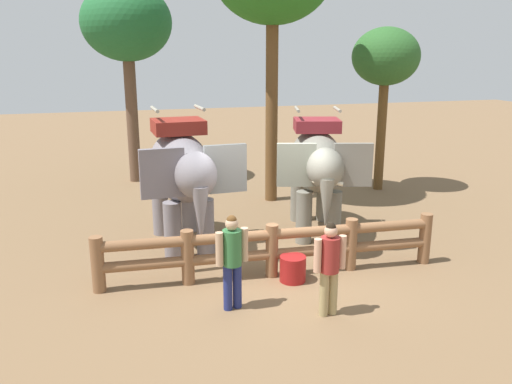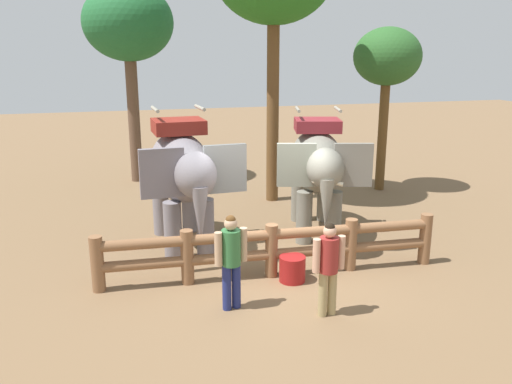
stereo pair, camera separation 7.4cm
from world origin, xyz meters
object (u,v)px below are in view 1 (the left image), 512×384
at_px(elephant_center, 317,165).
at_px(tree_back_center, 386,60).
at_px(tourist_woman_in_black, 330,262).
at_px(tree_far_left, 127,25).
at_px(tourist_man_in_blue, 232,256).
at_px(elephant_near_left, 182,172).
at_px(log_fence, 272,247).
at_px(feed_bucket, 293,269).

relative_size(elephant_center, tree_back_center, 0.72).
xyz_separation_m(tourist_woman_in_black, tree_far_left, (-2.50, 10.30, 4.05)).
distance_m(tourist_man_in_blue, tree_back_center, 9.48).
bearing_deg(tourist_woman_in_black, tree_back_center, 56.16).
bearing_deg(elephant_near_left, log_fence, -54.53).
xyz_separation_m(elephant_near_left, tourist_woman_in_black, (1.84, -3.70, -0.80)).
distance_m(tourist_woman_in_black, tourist_man_in_blue, 1.60).
xyz_separation_m(tree_far_left, tree_back_center, (7.28, -3.18, -1.02)).
height_order(tree_far_left, tree_back_center, tree_far_left).
distance_m(elephant_center, tourist_man_in_blue, 4.22).
height_order(tourist_man_in_blue, tree_back_center, tree_back_center).
bearing_deg(feed_bucket, log_fence, 134.72).
xyz_separation_m(tourist_woman_in_black, tree_back_center, (4.77, 7.12, 3.03)).
bearing_deg(tree_back_center, elephant_near_left, -152.67).
xyz_separation_m(log_fence, feed_bucket, (0.32, -0.32, -0.36)).
height_order(elephant_center, tree_back_center, tree_back_center).
bearing_deg(tree_far_left, log_fence, -76.44).
distance_m(tourist_woman_in_black, tree_back_center, 9.09).
distance_m(log_fence, feed_bucket, 0.58).
height_order(tourist_man_in_blue, tree_far_left, tree_far_left).
height_order(log_fence, elephant_center, elephant_center).
bearing_deg(tourist_man_in_blue, tourist_woman_in_black, -23.73).
xyz_separation_m(log_fence, tree_far_left, (-2.07, 8.58, 4.38)).
bearing_deg(tree_back_center, tourist_woman_in_black, -123.84).
xyz_separation_m(tourist_woman_in_black, feed_bucket, (-0.12, 1.41, -0.68)).
relative_size(elephant_center, tourist_woman_in_black, 2.21).
distance_m(log_fence, tree_far_left, 9.85).
distance_m(elephant_near_left, tourist_man_in_blue, 3.18).
relative_size(elephant_center, tourist_man_in_blue, 2.14).
bearing_deg(tourist_man_in_blue, tree_far_left, 96.11).
bearing_deg(elephant_near_left, tree_back_center, 27.33).
bearing_deg(feed_bucket, tourist_man_in_blue, -150.62).
height_order(tourist_man_in_blue, feed_bucket, tourist_man_in_blue).
bearing_deg(log_fence, tourist_woman_in_black, -75.92).
relative_size(tourist_woman_in_black, tree_far_left, 0.26).
bearing_deg(tree_back_center, elephant_center, -136.09).
height_order(elephant_near_left, feed_bucket, elephant_near_left).
distance_m(tree_far_left, feed_bucket, 10.36).
relative_size(log_fence, feed_bucket, 13.40).
xyz_separation_m(log_fence, tourist_woman_in_black, (0.43, -1.73, 0.33)).
xyz_separation_m(elephant_center, tree_back_center, (3.49, 3.35, 2.29)).
xyz_separation_m(log_fence, tree_back_center, (5.21, 5.39, 3.36)).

